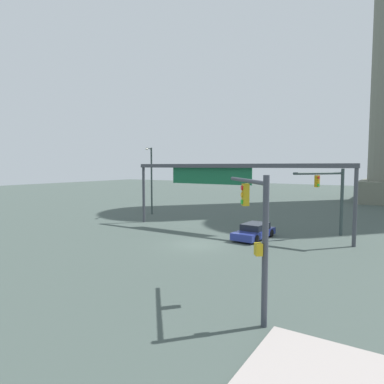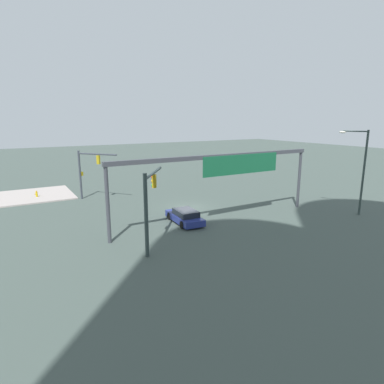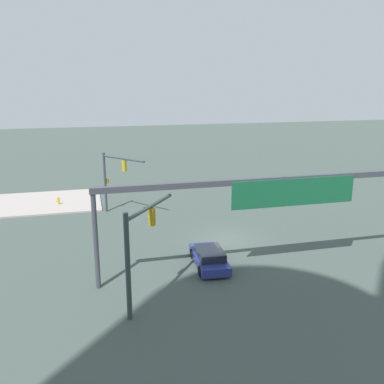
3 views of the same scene
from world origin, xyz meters
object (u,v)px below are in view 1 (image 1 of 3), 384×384
Objects in this scene: traffic_signal_near_corner at (332,191)px; streetlamp_curved_arm at (151,176)px; sedan_car_approaching at (254,231)px; traffic_signal_opposite_side at (256,221)px.

streetlamp_curved_arm reaches higher than traffic_signal_near_corner.
sedan_car_approaching is (15.46, -5.96, -4.06)m from streetlamp_curved_arm.
traffic_signal_near_corner is at bearing 58.88° from streetlamp_curved_arm.
streetlamp_curved_arm is at bearing -107.26° from sedan_car_approaching.
traffic_signal_near_corner is 1.02× the size of traffic_signal_opposite_side.
traffic_signal_near_corner is 7.26m from sedan_car_approaching.
traffic_signal_opposite_side is (0.13, -17.04, -0.04)m from traffic_signal_near_corner.
traffic_signal_near_corner is 20.60m from streetlamp_curved_arm.
streetlamp_curved_arm is 1.74× the size of sedan_car_approaching.
traffic_signal_opposite_side is 27.95m from streetlamp_curved_arm.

